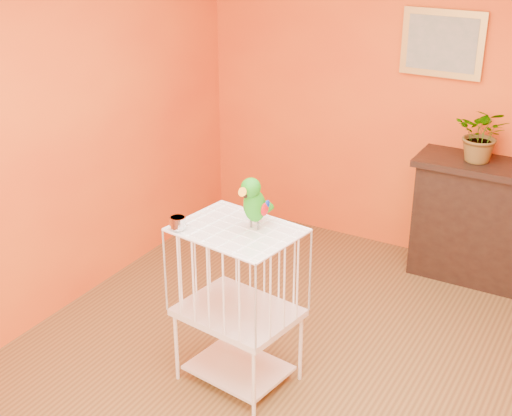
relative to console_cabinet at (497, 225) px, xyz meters
The scene contains 8 objects.
ground 2.17m from the console_cabinet, 106.68° to the right, with size 4.50×4.50×0.00m, color brown.
room_shell 2.39m from the console_cabinet, 106.68° to the right, with size 4.50×4.50×4.50m.
console_cabinet is the anchor object (origin of this frame).
potted_plant 0.67m from the console_cabinet, behind, with size 0.38×0.42×0.33m, color #26722D.
framed_picture 1.42m from the console_cabinet, 162.41° to the left, with size 0.62×0.04×0.50m.
birdcage 2.28m from the console_cabinet, 117.77° to the right, with size 0.74×0.61×1.03m.
feed_cup 2.63m from the console_cabinet, 121.91° to the right, with size 0.10×0.10×0.07m, color silver.
parrot 2.30m from the console_cabinet, 116.74° to the right, with size 0.16×0.28×0.32m.
Camera 1 is at (1.43, -3.09, 2.77)m, focal length 50.00 mm.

